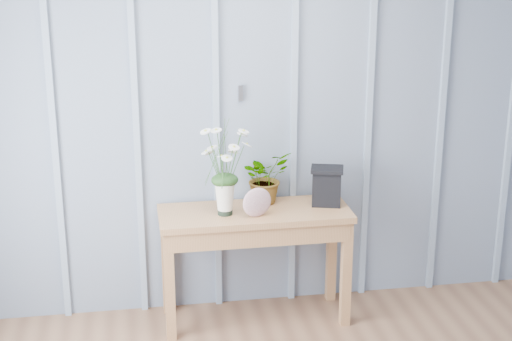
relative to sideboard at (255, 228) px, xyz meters
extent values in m
cube|color=gray|center=(0.04, 0.25, 0.61)|extent=(4.00, 0.01, 2.50)
cube|color=#A8A8AD|center=(-0.05, 0.24, 0.81)|extent=(0.03, 0.01, 0.10)
cube|color=#8799AD|center=(-1.21, 0.24, 0.61)|extent=(0.04, 0.03, 2.50)
cube|color=#8799AD|center=(-0.71, 0.24, 0.61)|extent=(0.04, 0.03, 2.50)
cube|color=#8799AD|center=(-0.21, 0.24, 0.61)|extent=(0.04, 0.03, 2.50)
cube|color=#8799AD|center=(0.29, 0.24, 0.61)|extent=(0.04, 0.03, 2.50)
cube|color=#8799AD|center=(0.79, 0.24, 0.61)|extent=(0.04, 0.03, 2.50)
cube|color=#8799AD|center=(1.29, 0.24, 0.61)|extent=(0.04, 0.03, 2.50)
cube|color=#8799AD|center=(1.79, 0.24, 0.61)|extent=(0.04, 0.03, 2.50)
cube|color=#A16E42|center=(0.00, 0.00, 0.09)|extent=(1.20, 0.45, 0.04)
cube|color=#A16E42|center=(0.00, 0.00, 0.01)|extent=(1.13, 0.42, 0.12)
cube|color=#A16E42|center=(-0.55, -0.18, -0.28)|extent=(0.06, 0.06, 0.71)
cube|color=#A16E42|center=(0.56, -0.18, -0.28)|extent=(0.06, 0.06, 0.71)
cube|color=#A16E42|center=(-0.55, 0.18, -0.28)|extent=(0.06, 0.06, 0.71)
cube|color=#A16E42|center=(0.56, 0.18, -0.28)|extent=(0.06, 0.06, 0.71)
cylinder|color=black|center=(-0.19, -0.03, 0.14)|extent=(0.09, 0.09, 0.06)
cone|color=white|center=(-0.19, -0.03, 0.23)|extent=(0.15, 0.15, 0.21)
ellipsoid|color=#1A3D17|center=(-0.19, -0.03, 0.34)|extent=(0.17, 0.14, 0.09)
imported|color=#1A3D17|center=(0.09, 0.14, 0.28)|extent=(0.39, 0.38, 0.34)
ellipsoid|color=#8D4360|center=(0.00, -0.10, 0.21)|extent=(0.19, 0.10, 0.19)
cube|color=black|center=(0.47, 0.03, 0.23)|extent=(0.21, 0.18, 0.22)
cube|color=black|center=(0.47, 0.03, 0.35)|extent=(0.24, 0.21, 0.02)
camera|label=1|loc=(-0.75, -4.53, 1.86)|focal=55.00mm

